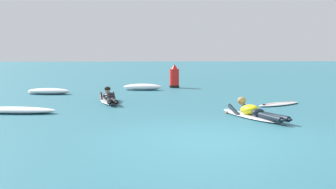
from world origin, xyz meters
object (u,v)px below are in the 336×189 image
surfer_far (109,98)px  channel_marker_buoy (174,78)px  surfer_near (253,113)px  drifting_surfboard (279,104)px

surfer_far → channel_marker_buoy: bearing=64.8°
surfer_near → channel_marker_buoy: (-1.36, 9.15, 0.33)m
surfer_far → channel_marker_buoy: 6.19m
drifting_surfboard → surfer_near: bearing=-121.4°
surfer_far → drifting_surfboard: 5.61m
surfer_far → drifting_surfboard: bearing=-11.2°
surfer_near → drifting_surfboard: size_ratio=1.44×
surfer_near → drifting_surfboard: bearing=58.6°
surfer_far → channel_marker_buoy: (2.64, 5.59, 0.32)m
drifting_surfboard → surfer_far: bearing=168.8°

